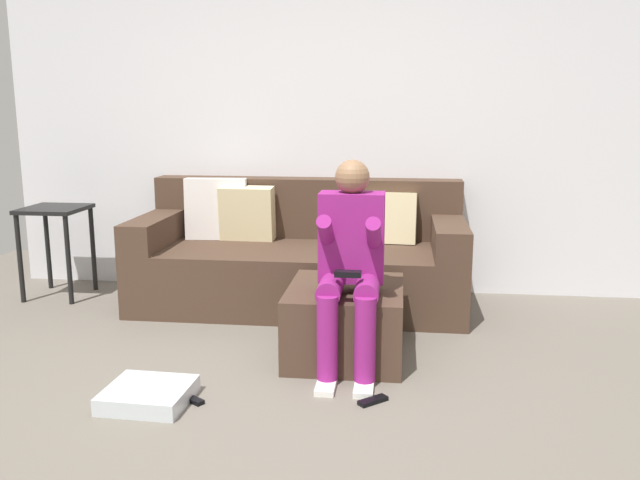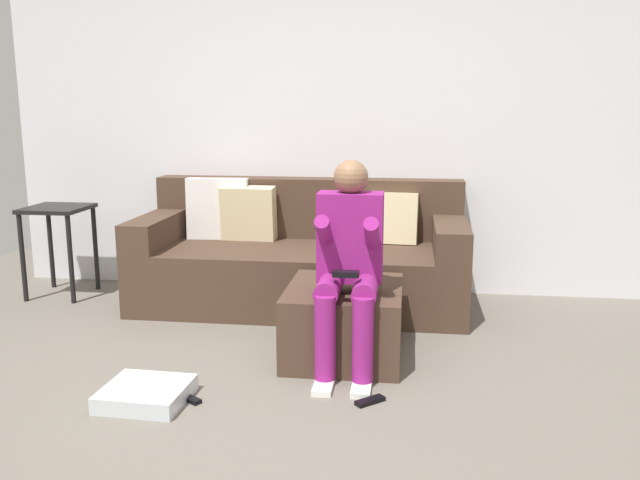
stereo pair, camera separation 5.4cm
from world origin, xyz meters
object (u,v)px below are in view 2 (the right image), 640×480
(person_seated, at_px, (349,258))
(remote_by_storage_bin, at_px, (187,397))
(ottoman, at_px, (344,321))
(side_table, at_px, (58,225))
(couch_sectional, at_px, (301,259))
(remote_near_ottoman, at_px, (370,401))
(storage_bin, at_px, (146,394))

(person_seated, bearing_deg, remote_by_storage_bin, -145.88)
(ottoman, relative_size, remote_by_storage_bin, 3.91)
(person_seated, relative_size, side_table, 1.67)
(couch_sectional, distance_m, ottoman, 1.12)
(ottoman, relative_size, side_table, 1.08)
(side_table, xyz_separation_m, remote_near_ottoman, (2.49, -1.61, -0.54))
(couch_sectional, bearing_deg, remote_by_storage_bin, -99.72)
(remote_by_storage_bin, bearing_deg, ottoman, 77.68)
(side_table, distance_m, remote_by_storage_bin, 2.37)
(side_table, bearing_deg, storage_bin, -51.56)
(ottoman, distance_m, side_table, 2.53)
(person_seated, xyz_separation_m, side_table, (-2.34, 1.17, -0.08))
(couch_sectional, height_order, storage_bin, couch_sectional)
(side_table, bearing_deg, couch_sectional, 1.29)
(side_table, bearing_deg, remote_near_ottoman, -32.88)
(remote_near_ottoman, bearing_deg, ottoman, 65.36)
(couch_sectional, bearing_deg, person_seated, -68.97)
(storage_bin, distance_m, remote_near_ottoman, 1.11)
(couch_sectional, xyz_separation_m, side_table, (-1.87, -0.04, 0.22))
(storage_bin, bearing_deg, side_table, 128.44)
(side_table, bearing_deg, person_seated, -26.64)
(person_seated, bearing_deg, storage_bin, -149.08)
(couch_sectional, relative_size, remote_by_storage_bin, 12.32)
(person_seated, height_order, storage_bin, person_seated)
(ottoman, bearing_deg, side_table, 156.84)
(person_seated, bearing_deg, ottoman, 101.77)
(remote_near_ottoman, bearing_deg, side_table, 105.51)
(side_table, distance_m, remote_near_ottoman, 3.02)
(storage_bin, distance_m, side_table, 2.29)
(person_seated, height_order, remote_near_ottoman, person_seated)
(storage_bin, relative_size, remote_near_ottoman, 2.55)
(remote_near_ottoman, distance_m, remote_by_storage_bin, 0.92)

